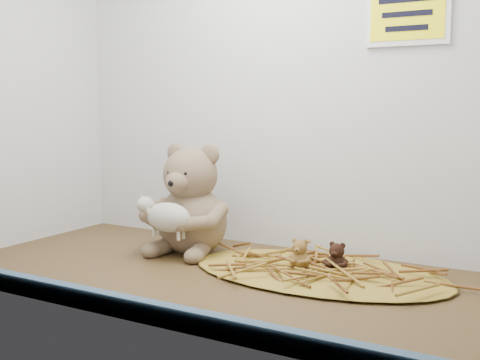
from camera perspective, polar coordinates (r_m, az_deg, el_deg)
The scene contains 8 objects.
alcove_shell at distance 130.65cm, azimuth 0.02°, elevation 11.28°, with size 120.40×60.20×90.40cm.
front_rail at distance 104.92cm, azimuth -10.51°, elevation -11.77°, with size 119.28×2.20×3.60cm, color #3C5872.
straw_bed at distance 129.29cm, azimuth 7.39°, elevation -8.63°, with size 56.99×33.09×1.10cm, color olive.
main_teddy at distance 145.11cm, azimuth -4.59°, elevation -1.73°, with size 21.32×22.50×26.44cm, color #7F684E, non-canonical shape.
toy_lamb at distance 138.04cm, azimuth -6.80°, elevation -3.54°, with size 14.73×8.99×9.52cm, color beige, non-canonical shape.
mini_teddy_tan at distance 129.24cm, azimuth 5.69°, elevation -6.86°, with size 5.27×5.57×6.54cm, color olive, non-canonical shape.
mini_teddy_brown at distance 127.49cm, azimuth 9.18°, elevation -7.14°, with size 5.20×5.49×6.45cm, color black, non-canonical shape.
wall_sign at distance 139.30cm, azimuth 15.60°, elevation 14.91°, with size 16.00×1.20×11.00cm, color #FFF00D.
Camera 1 is at (64.71, -104.12, 35.67)cm, focal length 45.00 mm.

